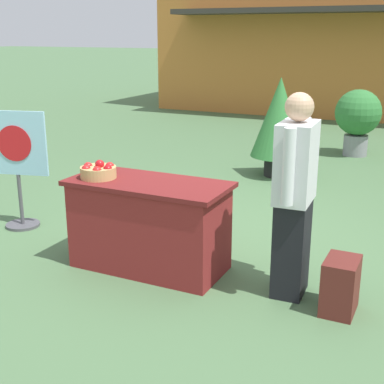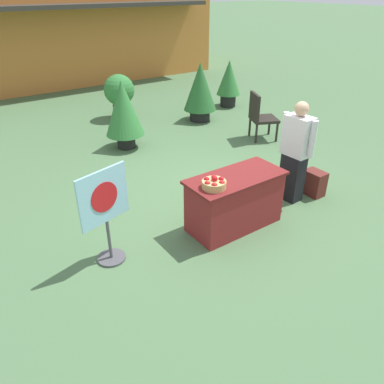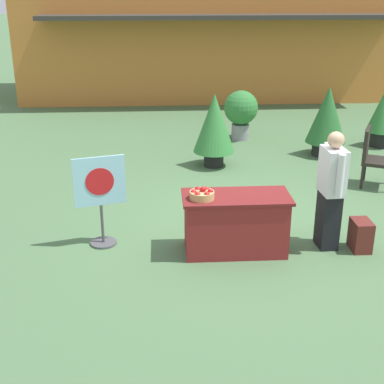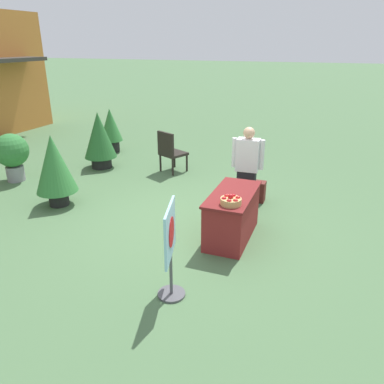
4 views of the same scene
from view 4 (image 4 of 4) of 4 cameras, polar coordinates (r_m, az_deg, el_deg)
The scene contains 11 objects.
ground_plane at distance 6.79m, azimuth 0.17°, elevation -4.67°, with size 120.00×120.00×0.00m, color #4C7047.
display_table at distance 6.17m, azimuth 6.13°, elevation -3.56°, with size 1.40×0.65×0.79m.
apple_basket at distance 5.56m, azimuth 5.95°, elevation -1.31°, with size 0.31×0.31×0.16m.
person_visitor at distance 7.17m, azimuth 8.39°, elevation 3.58°, with size 0.28×0.61×1.60m.
backpack at distance 7.74m, azimuth 9.82°, elevation 0.12°, with size 0.24×0.34×0.42m.
poster_board at distance 4.63m, azimuth -3.31°, elevation -8.36°, with size 0.67×0.36×1.25m.
patio_chair at distance 9.26m, azimuth -3.36°, elevation 6.37°, with size 0.73×0.73×1.03m.
potted_plant_near_left at distance 11.31m, azimuth -12.29°, elevation 9.56°, with size 0.66×0.66×1.27m.
potted_plant_far_left at distance 7.70m, azimuth -20.25°, elevation 3.77°, with size 0.80×0.80×1.42m.
potted_plant_far_right at distance 9.57m, azimuth -25.76°, elevation 5.39°, with size 0.77×0.77×1.12m.
potted_plant_near_right at distance 9.84m, azimuth -13.94°, elevation 8.08°, with size 0.81×0.81×1.43m.
Camera 4 is at (-5.69, -2.14, 3.04)m, focal length 35.00 mm.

